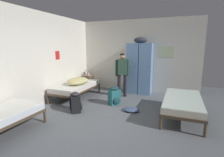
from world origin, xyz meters
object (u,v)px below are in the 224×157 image
object	(u,v)px
lotion_bottle	(89,74)
backpack_teal	(114,96)
bed_left_rear	(76,87)
person_traveler	(122,71)
shelf_unit	(88,81)
water_bottle	(86,73)
bedding_heap	(78,81)
bed_right	(183,102)
locker_bank	(140,68)
clothes_pile_denim	(131,109)
backpack_black	(76,103)

from	to	relation	value
lotion_bottle	backpack_teal	bearing A→B (deg)	-39.68
bed_left_rear	person_traveler	bearing A→B (deg)	26.54
shelf_unit	backpack_teal	xyz separation A→B (m)	(1.72, -1.41, -0.09)
water_bottle	backpack_teal	xyz separation A→B (m)	(1.80, -1.43, -0.41)
bed_left_rear	person_traveler	size ratio (longest dim) A/B	1.26
bedding_heap	lotion_bottle	distance (m)	1.28
person_traveler	bed_right	bearing A→B (deg)	-29.31
locker_bank	clothes_pile_denim	size ratio (longest dim) A/B	4.83
shelf_unit	bedding_heap	xyz separation A→B (m)	(0.36, -1.28, 0.26)
shelf_unit	water_bottle	size ratio (longest dim) A/B	2.66
bed_left_rear	backpack_teal	world-z (taller)	backpack_teal
bedding_heap	backpack_teal	bearing A→B (deg)	-5.35
locker_bank	bed_right	xyz separation A→B (m)	(1.50, -1.78, -0.59)
bedding_heap	clothes_pile_denim	xyz separation A→B (m)	(1.99, -0.47, -0.56)
lotion_bottle	clothes_pile_denim	size ratio (longest dim) A/B	0.36
water_bottle	lotion_bottle	world-z (taller)	water_bottle
locker_bank	bed_left_rear	world-z (taller)	locker_bank
bed_left_rear	backpack_teal	xyz separation A→B (m)	(1.47, -0.18, -0.12)
water_bottle	backpack_teal	size ratio (longest dim) A/B	0.39
bed_right	bedding_heap	size ratio (longest dim) A/B	2.22
bedding_heap	water_bottle	distance (m)	1.38
water_bottle	backpack_black	world-z (taller)	water_bottle
shelf_unit	backpack_teal	world-z (taller)	shelf_unit
bed_left_rear	water_bottle	xyz separation A→B (m)	(-0.33, 1.25, 0.28)
bed_right	water_bottle	size ratio (longest dim) A/B	8.86
backpack_teal	person_traveler	bearing A→B (deg)	93.62
shelf_unit	bed_right	xyz separation A→B (m)	(3.63, -1.62, 0.04)
bed_right	bedding_heap	distance (m)	3.29
locker_bank	person_traveler	distance (m)	0.82
bedding_heap	backpack_black	size ratio (longest dim) A/B	1.56
bed_left_rear	clothes_pile_denim	world-z (taller)	bed_left_rear
bedding_heap	lotion_bottle	world-z (taller)	lotion_bottle
bedding_heap	person_traveler	world-z (taller)	person_traveler
locker_bank	backpack_black	xyz separation A→B (m)	(-1.15, -2.51, -0.71)
lotion_bottle	clothes_pile_denim	world-z (taller)	lotion_bottle
shelf_unit	backpack_black	xyz separation A→B (m)	(0.97, -2.35, -0.09)
locker_bank	water_bottle	bearing A→B (deg)	-176.45
backpack_black	locker_bank	bearing A→B (deg)	65.31
water_bottle	lotion_bottle	distance (m)	0.16
bed_left_rear	locker_bank	bearing A→B (deg)	36.46
backpack_black	clothes_pile_denim	size ratio (longest dim) A/B	1.28
bed_right	clothes_pile_denim	size ratio (longest dim) A/B	4.43
locker_bank	bed_right	world-z (taller)	locker_bank
lotion_bottle	locker_bank	bearing A→B (deg)	5.47
backpack_teal	backpack_black	bearing A→B (deg)	-128.72
lotion_bottle	backpack_teal	distance (m)	2.18
bed_right	locker_bank	bearing A→B (deg)	130.22
locker_bank	shelf_unit	world-z (taller)	locker_bank
backpack_black	clothes_pile_denim	xyz separation A→B (m)	(1.38, 0.60, -0.21)
locker_bank	bedding_heap	xyz separation A→B (m)	(-1.76, -1.44, -0.37)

